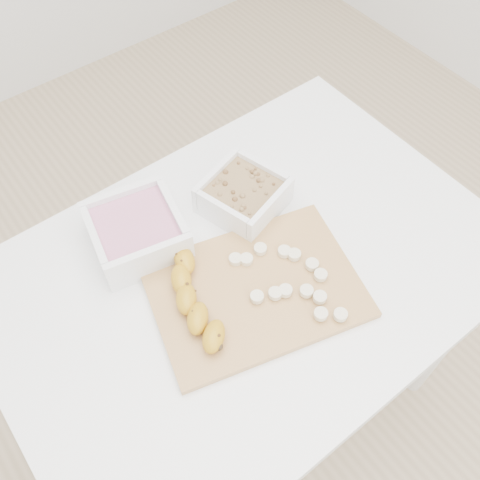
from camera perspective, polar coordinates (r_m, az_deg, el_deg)
ground at (r=1.73m, az=0.63°, el=-16.16°), size 3.50×3.50×0.00m
table at (r=1.13m, az=0.93°, el=-5.51°), size 1.00×0.70×0.75m
bowl_yogurt at (r=1.06m, az=-10.94°, el=0.92°), size 0.20×0.20×0.08m
bowl_granola at (r=1.11m, az=0.36°, el=4.83°), size 0.19×0.19×0.07m
cutting_board at (r=1.01m, az=1.62°, el=-5.33°), size 0.44×0.37×0.01m
banana at (r=0.98m, az=-4.78°, el=-6.41°), size 0.16×0.22×0.04m
banana_slices at (r=1.01m, az=5.29°, el=-4.14°), size 0.15×0.24×0.02m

